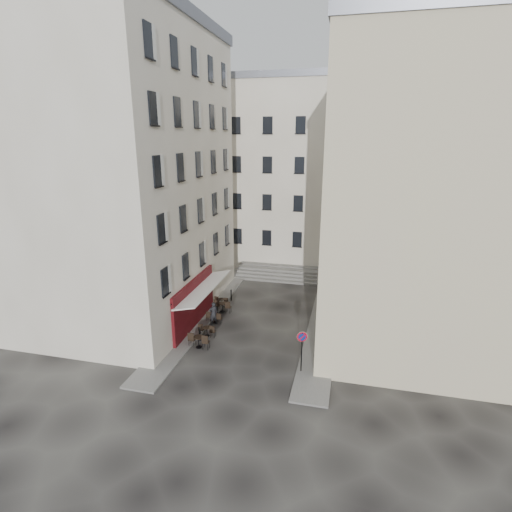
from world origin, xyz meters
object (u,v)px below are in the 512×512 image
(bistro_table_a, at_px, (199,341))
(bistro_table_b, at_px, (207,330))
(no_parking_sign, at_px, (302,344))
(pedestrian, at_px, (213,313))

(bistro_table_a, xyz_separation_m, bistro_table_b, (-0.03, 1.58, -0.07))
(no_parking_sign, height_order, bistro_table_a, no_parking_sign)
(bistro_table_b, xyz_separation_m, pedestrian, (-0.19, 1.85, 0.41))
(no_parking_sign, bearing_deg, pedestrian, 128.04)
(bistro_table_a, distance_m, bistro_table_b, 1.58)
(no_parking_sign, xyz_separation_m, pedestrian, (-6.95, 4.71, -0.99))
(bistro_table_a, distance_m, pedestrian, 3.45)
(bistro_table_b, bearing_deg, pedestrian, 95.97)
(pedestrian, bearing_deg, bistro_table_b, 59.72)
(pedestrian, bearing_deg, bistro_table_a, 57.56)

